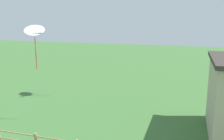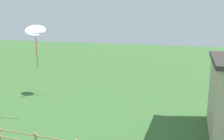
# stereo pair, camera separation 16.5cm
# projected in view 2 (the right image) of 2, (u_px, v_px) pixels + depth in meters

# --- Properties ---
(kite_white_delta) EXTENTS (1.73, 1.68, 3.01)m
(kite_white_delta) POSITION_uv_depth(u_px,v_px,m) (35.00, 30.00, 16.38)
(kite_white_delta) COLOR white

